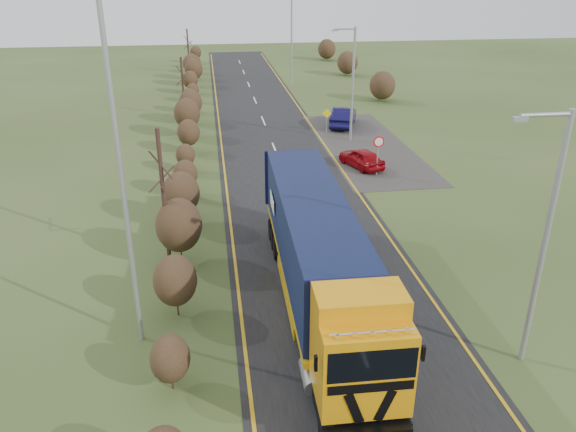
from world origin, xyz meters
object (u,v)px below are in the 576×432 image
(streetlight_near, at_px, (544,234))
(car_red_hatchback, at_px, (361,158))
(lorry, at_px, (318,252))
(speed_sign, at_px, (378,148))
(car_blue_sedan, at_px, (343,117))

(streetlight_near, bearing_deg, car_red_hatchback, 90.38)
(lorry, height_order, speed_sign, lorry)
(car_red_hatchback, xyz_separation_m, speed_sign, (0.56, -1.60, 1.15))
(car_blue_sedan, distance_m, streetlight_near, 29.92)
(car_red_hatchback, relative_size, streetlight_near, 0.43)
(car_red_hatchback, bearing_deg, speed_sign, 88.75)
(car_blue_sedan, bearing_deg, car_red_hatchback, 104.13)
(speed_sign, bearing_deg, car_red_hatchback, 109.23)
(car_blue_sedan, height_order, speed_sign, speed_sign)
(lorry, relative_size, car_blue_sedan, 3.16)
(car_blue_sedan, height_order, streetlight_near, streetlight_near)
(speed_sign, bearing_deg, streetlight_near, -91.37)
(car_blue_sedan, xyz_separation_m, streetlight_near, (-1.05, -29.66, 3.80))
(lorry, xyz_separation_m, speed_sign, (6.40, 13.92, -0.56))
(streetlight_near, height_order, speed_sign, streetlight_near)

